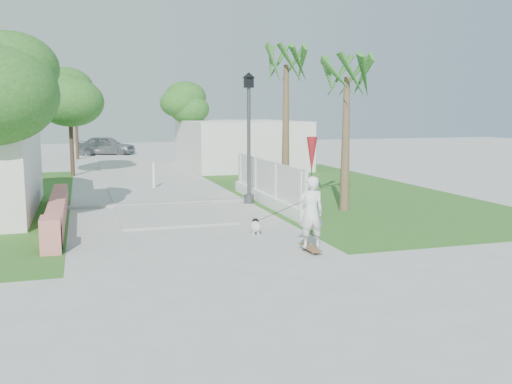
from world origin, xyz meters
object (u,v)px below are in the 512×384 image
object	(u,v)px
street_lamp	(249,133)
patio_umbrella	(312,155)
bollard	(154,175)
dog	(256,226)
parked_car	(106,146)
skateboarder	(286,213)

from	to	relation	value
street_lamp	patio_umbrella	world-z (taller)	street_lamp
bollard	patio_umbrella	xyz separation A→B (m)	(4.60, -5.50, 1.10)
patio_umbrella	dog	xyz separation A→B (m)	(-3.15, -3.86, -1.46)
dog	parked_car	distance (m)	28.47
patio_umbrella	parked_car	xyz separation A→B (m)	(-5.63, 24.50, -1.00)
patio_umbrella	bollard	bearing A→B (deg)	129.91
bollard	street_lamp	bearing A→B (deg)	-59.04
dog	skateboarder	bearing A→B (deg)	-60.66
parked_car	bollard	bearing A→B (deg)	-153.51
skateboarder	street_lamp	bearing A→B (deg)	-94.90
bollard	skateboarder	bearing A→B (deg)	-80.46
patio_umbrella	parked_car	distance (m)	25.16
street_lamp	skateboarder	world-z (taller)	street_lamp
patio_umbrella	dog	distance (m)	5.19
street_lamp	patio_umbrella	xyz separation A→B (m)	(1.90, -1.00, -0.74)
patio_umbrella	parked_car	bearing A→B (deg)	102.93
dog	parked_car	bearing A→B (deg)	109.93
dog	parked_car	size ratio (longest dim) A/B	0.14
patio_umbrella	dog	world-z (taller)	patio_umbrella
skateboarder	dog	bearing A→B (deg)	-72.19
dog	parked_car	world-z (taller)	parked_car
patio_umbrella	skateboarder	size ratio (longest dim) A/B	0.84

